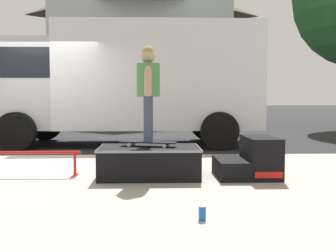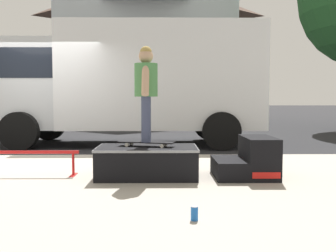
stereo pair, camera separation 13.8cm
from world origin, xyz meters
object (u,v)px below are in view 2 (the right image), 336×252
Objects in this scene: skate_box at (147,161)px; kicker_ramp at (249,160)px; box_truck at (124,80)px; skateboard at (146,142)px; skater_kid at (146,86)px; soda_can at (194,213)px; grind_rail at (20,157)px.

kicker_ramp is (1.41, -0.00, 0.01)m from skate_box.
skateboard is at bearing -80.88° from box_truck.
skater_kid is at bearing -80.88° from box_truck.
soda_can is 7.04m from box_truck.
kicker_ramp is 6.60× the size of soda_can.
soda_can is (0.51, -1.95, -0.41)m from skateboard.
grind_rail reaches higher than soda_can.
skateboard is 2.06m from soda_can.
skater_kid is at bearing 108.31° from skate_box.
skater_kid is at bearing 104.53° from soda_can.
skate_box is 1.41m from kicker_ramp.
skate_box is 0.83× the size of grind_rail.
box_truck is at bearing 78.09° from grind_rail.
box_truck is (-1.28, 6.76, 1.52)m from soda_can.
skater_kid is (1.77, -0.08, 0.98)m from grind_rail.
grind_rail is 2.05× the size of skateboard.
grind_rail is at bearing 176.11° from skate_box.
skateboard reaches higher than grind_rail.
kicker_ramp is at bearing -0.01° from skate_box.
skateboard is (-0.01, 0.04, 0.25)m from skate_box.
skate_box is at bearing -71.69° from skateboard.
kicker_ramp is 5.49m from box_truck.
soda_can is (0.51, -1.95, -1.19)m from skater_kid.
skate_box is 0.26m from skateboard.
skater_kid is 2.34m from soda_can.
box_truck reaches higher than skate_box.
kicker_ramp is 2.12m from soda_can.
skater_kid reaches higher than kicker_ramp.
kicker_ramp reaches higher than soda_can.
skateboard is 6.39× the size of soda_can.
skater_kid is at bearing -2.55° from grind_rail.
grind_rail is 3.06m from soda_can.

